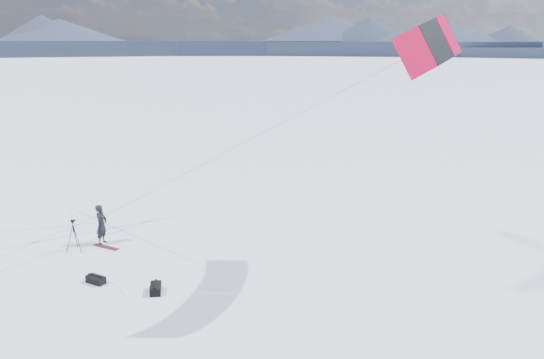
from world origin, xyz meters
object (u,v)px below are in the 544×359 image
Objects in this scene: snowkiter at (103,244)px; gear_bag_a at (96,279)px; gear_bag_b at (156,288)px; snowboard at (106,247)px; tripod at (74,231)px.

gear_bag_a is at bearing -156.03° from snowkiter.
snowboard is at bearing -152.85° from gear_bag_b.
snowkiter reaches higher than gear_bag_b.
snowboard is 1.58m from tripod.
tripod is (-0.75, -1.03, 0.92)m from snowboard.
snowkiter is 4.16m from gear_bag_a.
tripod is 1.72× the size of gear_bag_b.
tripod reaches higher than snowboard.
snowkiter is 1.37× the size of snowboard.
tripod is at bearing -140.60° from gear_bag_b.
tripod is 3.74m from gear_bag_a.
snowkiter is at bearing 147.61° from snowboard.
snowkiter is 2.15× the size of gear_bag_b.
tripod is 5.88m from gear_bag_b.
snowboard is (0.48, -0.24, 0.02)m from snowkiter.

